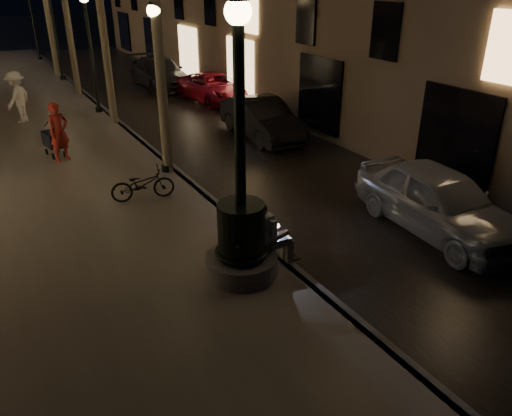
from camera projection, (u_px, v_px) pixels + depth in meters
ground at (113, 121)px, 20.52m from camera, size 120.00×120.00×0.00m
cobble_lane at (181, 111)px, 21.86m from camera, size 6.00×45.00×0.02m
promenade at (7, 133)px, 18.68m from camera, size 8.00×45.00×0.20m
curb_strip at (113, 119)px, 20.48m from camera, size 0.25×45.00×0.20m
fountain_lamppost at (241, 228)px, 9.36m from camera, size 1.40×1.40×5.21m
seated_man_laptop at (269, 233)px, 9.75m from camera, size 1.05×0.36×1.42m
lamp_curb_a at (158, 66)px, 13.51m from camera, size 0.36×0.36×4.81m
lamp_curb_b at (89, 36)px, 19.78m from camera, size 0.36×0.36×4.81m
lamp_curb_c at (53, 21)px, 26.05m from camera, size 0.36×0.36×4.81m
lamp_curb_d at (31, 11)px, 32.32m from camera, size 0.36×0.36×4.81m
stroller at (53, 139)px, 15.77m from camera, size 0.58×1.10×1.11m
car_front at (439, 201)px, 11.52m from camera, size 2.16×4.65×1.54m
car_second at (262, 118)px, 18.17m from camera, size 1.74×4.43×1.44m
car_third at (214, 88)px, 23.36m from camera, size 2.40×4.72×1.28m
car_rear at (160, 73)px, 26.13m from camera, size 2.23×5.25×1.51m
pedestrian_red at (59, 132)px, 15.30m from camera, size 0.78×0.65×1.82m
pedestrian_white at (18, 97)px, 19.25m from camera, size 1.34×1.44×1.95m
bicycle at (143, 184)px, 12.80m from camera, size 1.69×0.84×0.85m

